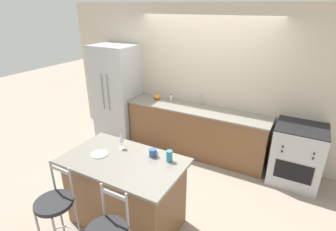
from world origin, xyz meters
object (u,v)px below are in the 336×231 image
object	(u,v)px
tumbler_cup	(169,156)
pumpkin_decoration	(157,97)
oven_range	(297,154)
wine_glass	(121,138)
bar_stool_near	(56,210)
coffee_mug	(153,153)
dinner_plate	(99,154)
soap_bottle	(171,98)
refrigerator	(117,92)

from	to	relation	value
tumbler_cup	pumpkin_decoration	xyz separation A→B (m)	(-1.30, 1.89, -0.05)
oven_range	tumbler_cup	distance (m)	2.27
oven_range	wine_glass	distance (m)	2.76
bar_stool_near	coffee_mug	xyz separation A→B (m)	(0.65, 0.97, 0.40)
coffee_mug	tumbler_cup	size ratio (longest dim) A/B	0.90
dinner_plate	soap_bottle	size ratio (longest dim) A/B	1.53
bar_stool_near	tumbler_cup	bearing A→B (deg)	47.87
wine_glass	coffee_mug	world-z (taller)	wine_glass
bar_stool_near	dinner_plate	xyz separation A→B (m)	(0.05, 0.68, 0.36)
wine_glass	pumpkin_decoration	distance (m)	2.02
bar_stool_near	soap_bottle	size ratio (longest dim) A/B	8.02
wine_glass	soap_bottle	world-z (taller)	wine_glass
coffee_mug	soap_bottle	xyz separation A→B (m)	(-0.80, 1.97, -0.02)
coffee_mug	tumbler_cup	distance (m)	0.23
bar_stool_near	dinner_plate	distance (m)	0.77
dinner_plate	tumbler_cup	xyz separation A→B (m)	(0.83, 0.29, 0.06)
oven_range	bar_stool_near	bearing A→B (deg)	-128.84
coffee_mug	dinner_plate	bearing A→B (deg)	-154.41
tumbler_cup	soap_bottle	distance (m)	2.23
oven_range	tumbler_cup	xyz separation A→B (m)	(-1.33, -1.77, 0.53)
pumpkin_decoration	soap_bottle	distance (m)	0.28
soap_bottle	bar_stool_near	bearing A→B (deg)	-86.97
refrigerator	coffee_mug	world-z (taller)	refrigerator
bar_stool_near	pumpkin_decoration	xyz separation A→B (m)	(-0.43, 2.85, 0.37)
wine_glass	tumbler_cup	xyz separation A→B (m)	(0.68, 0.03, -0.08)
oven_range	pumpkin_decoration	size ratio (longest dim) A/B	7.22
refrigerator	coffee_mug	xyz separation A→B (m)	(1.96, -1.76, 0.03)
pumpkin_decoration	refrigerator	bearing A→B (deg)	-171.65
dinner_plate	bar_stool_near	bearing A→B (deg)	-94.13
wine_glass	soap_bottle	bearing A→B (deg)	99.90
oven_range	soap_bottle	size ratio (longest dim) A/B	6.99
tumbler_cup	refrigerator	bearing A→B (deg)	141.28
oven_range	refrigerator	bearing A→B (deg)	-179.83
oven_range	pumpkin_decoration	bearing A→B (deg)	177.39
tumbler_cup	soap_bottle	size ratio (longest dim) A/B	1.01
pumpkin_decoration	tumbler_cup	bearing A→B (deg)	-55.38
refrigerator	soap_bottle	xyz separation A→B (m)	(1.16, 0.22, 0.01)
bar_stool_near	wine_glass	world-z (taller)	wine_glass
bar_stool_near	dinner_plate	size ratio (longest dim) A/B	5.25
tumbler_cup	soap_bottle	xyz separation A→B (m)	(-1.03, 1.97, -0.04)
bar_stool_near	wine_glass	distance (m)	1.08
wine_glass	refrigerator	bearing A→B (deg)	130.16
dinner_plate	pumpkin_decoration	size ratio (longest dim) A/B	1.58
pumpkin_decoration	bar_stool_near	bearing A→B (deg)	-81.48
bar_stool_near	tumbler_cup	world-z (taller)	bar_stool_near
bar_stool_near	wine_glass	bearing A→B (deg)	78.25
pumpkin_decoration	soap_bottle	xyz separation A→B (m)	(0.27, 0.09, 0.00)
coffee_mug	pumpkin_decoration	xyz separation A→B (m)	(-1.08, 1.89, -0.03)
oven_range	wine_glass	size ratio (longest dim) A/B	4.44
oven_range	wine_glass	xyz separation A→B (m)	(-2.01, -1.80, 0.62)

